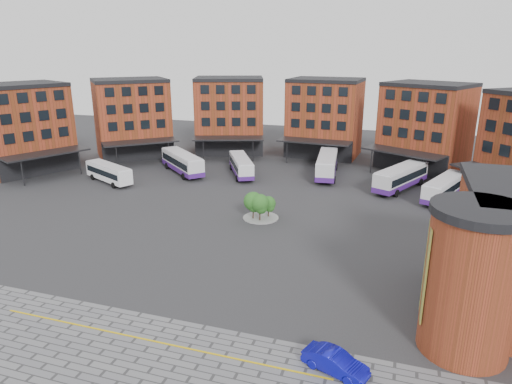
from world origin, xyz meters
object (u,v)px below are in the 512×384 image
(tree_island, at_px, (259,204))
(bus_a, at_px, (109,172))
(bus_f, at_px, (445,188))
(bus_d, at_px, (327,165))
(bus_e, at_px, (401,177))
(bus_c, at_px, (241,165))
(bus_b, at_px, (182,162))
(blue_car, at_px, (335,362))

(tree_island, xyz_separation_m, bus_a, (-27.07, 8.06, -0.28))
(bus_a, relative_size, bus_f, 0.90)
(bus_a, height_order, bus_d, bus_d)
(bus_e, height_order, bus_f, bus_e)
(bus_d, bearing_deg, bus_f, -28.05)
(bus_a, relative_size, bus_d, 0.79)
(bus_c, bearing_deg, bus_b, 162.35)
(bus_b, xyz_separation_m, bus_d, (23.24, 5.69, 0.06))
(bus_c, relative_size, bus_f, 0.96)
(bus_f, bearing_deg, bus_c, -163.58)
(bus_c, distance_m, bus_e, 25.13)
(bus_c, height_order, bus_e, bus_e)
(bus_e, height_order, blue_car, bus_e)
(bus_e, distance_m, bus_f, 6.63)
(tree_island, distance_m, bus_e, 24.51)
(bus_e, distance_m, blue_car, 43.19)
(bus_c, xyz_separation_m, bus_d, (13.49, 3.82, 0.27))
(tree_island, xyz_separation_m, bus_c, (-8.94, 18.43, -0.33))
(bus_e, xyz_separation_m, bus_f, (5.83, -3.15, -0.17))
(bus_a, xyz_separation_m, bus_b, (8.37, 8.49, 0.16))
(tree_island, distance_m, bus_f, 26.79)
(bus_e, relative_size, bus_f, 1.09)
(bus_e, bearing_deg, bus_b, -151.57)
(bus_c, bearing_deg, bus_a, -178.75)
(bus_d, height_order, bus_f, bus_d)
(bus_a, distance_m, bus_f, 49.61)
(bus_b, bearing_deg, bus_c, -37.40)
(tree_island, distance_m, bus_a, 28.24)
(bus_d, height_order, bus_e, bus_d)
(bus_d, xyz_separation_m, blue_car, (8.46, -46.90, -1.20))
(tree_island, height_order, bus_e, tree_island)
(bus_d, bearing_deg, blue_car, -86.03)
(bus_f, bearing_deg, bus_a, -149.40)
(blue_car, bearing_deg, bus_e, 15.46)
(bus_b, relative_size, bus_d, 0.85)
(bus_a, height_order, bus_c, bus_c)
(bus_d, bearing_deg, bus_b, -172.50)
(bus_b, distance_m, bus_e, 34.93)
(bus_a, distance_m, bus_d, 34.65)
(tree_island, relative_size, bus_b, 0.40)
(bus_b, bearing_deg, bus_e, -45.22)
(bus_b, bearing_deg, bus_f, -50.08)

